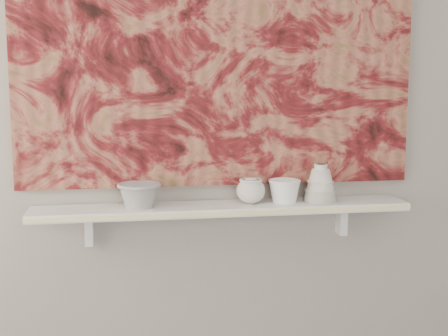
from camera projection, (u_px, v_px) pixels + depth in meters
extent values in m
plane|color=gray|center=(218.00, 90.00, 2.34)|extent=(3.60, 0.00, 3.60)
cube|color=white|center=(222.00, 208.00, 2.31)|extent=(1.40, 0.18, 0.03)
cube|color=#F6E5A4|center=(226.00, 214.00, 2.22)|extent=(1.40, 0.01, 0.02)
cube|color=white|center=(89.00, 229.00, 2.31)|extent=(0.03, 0.06, 0.12)
cube|color=white|center=(342.00, 219.00, 2.47)|extent=(0.03, 0.06, 0.12)
cube|color=maroon|center=(219.00, 38.00, 2.30)|extent=(1.50, 0.02, 1.10)
cube|color=black|center=(334.00, 120.00, 2.41)|extent=(0.09, 0.00, 0.08)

